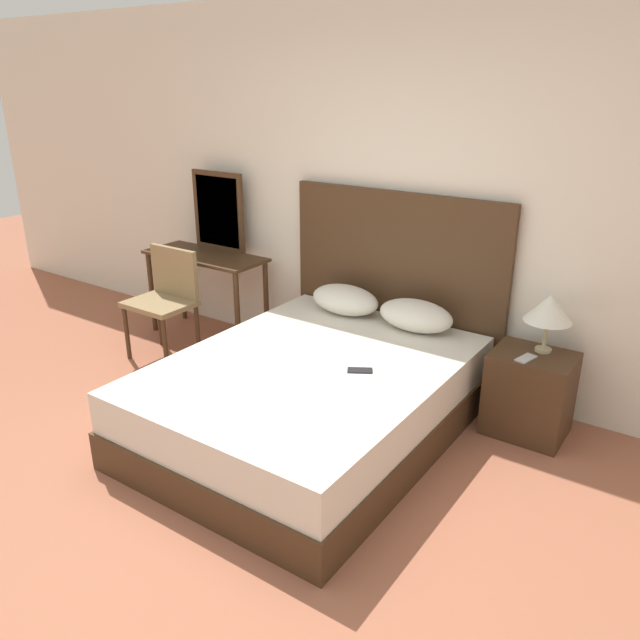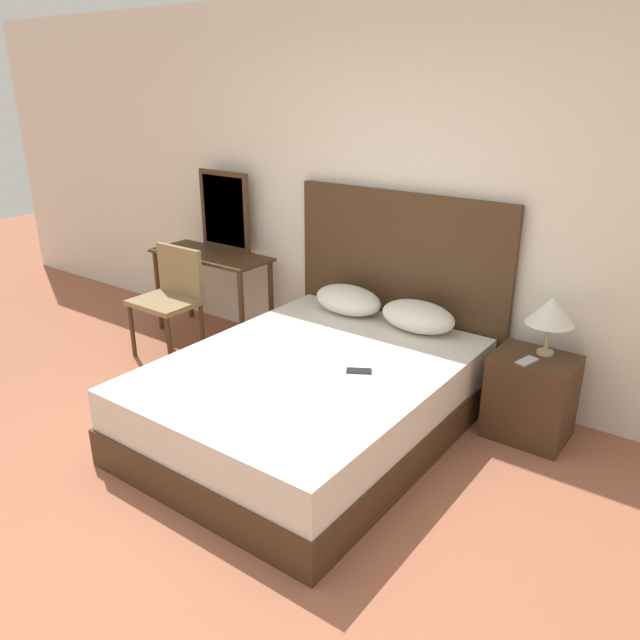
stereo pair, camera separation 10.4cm
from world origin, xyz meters
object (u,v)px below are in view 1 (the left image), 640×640
at_px(nightstand, 529,394).
at_px(phone_on_nightstand, 526,358).
at_px(table_lamp, 549,309).
at_px(chair, 166,294).
at_px(vanity_desk, 206,269).
at_px(phone_on_bed, 360,370).
at_px(bed, 311,398).

relative_size(nightstand, phone_on_nightstand, 3.37).
relative_size(table_lamp, chair, 0.42).
distance_m(nightstand, chair, 2.83).
bearing_deg(nightstand, chair, -170.61).
bearing_deg(vanity_desk, phone_on_bed, -20.19).
xyz_separation_m(bed, nightstand, (1.13, 0.79, 0.03)).
xyz_separation_m(phone_on_bed, phone_on_nightstand, (0.80, 0.62, 0.05)).
relative_size(phone_on_bed, table_lamp, 0.45).
distance_m(phone_on_bed, table_lamp, 1.21).
bearing_deg(nightstand, vanity_desk, 179.79).
distance_m(table_lamp, phone_on_nightstand, 0.33).
distance_m(bed, vanity_desk, 1.89).
relative_size(phone_on_bed, nightstand, 0.30).
bearing_deg(vanity_desk, table_lamp, 1.39).
bearing_deg(phone_on_bed, phone_on_nightstand, 37.81).
xyz_separation_m(table_lamp, chair, (-2.81, -0.54, -0.30)).
height_order(nightstand, phone_on_nightstand, phone_on_nightstand).
bearing_deg(phone_on_bed, chair, 172.51).
relative_size(phone_on_nightstand, chair, 0.18).
xyz_separation_m(bed, phone_on_nightstand, (1.11, 0.69, 0.31)).
distance_m(phone_on_bed, chair, 1.98).
xyz_separation_m(vanity_desk, chair, (0.02, -0.47, -0.09)).
height_order(phone_on_nightstand, vanity_desk, vanity_desk).
bearing_deg(phone_on_bed, table_lamp, 43.25).
distance_m(bed, nightstand, 1.38).
distance_m(phone_on_bed, vanity_desk, 2.12).
bearing_deg(bed, nightstand, 34.95).
height_order(phone_on_bed, table_lamp, table_lamp).
bearing_deg(bed, phone_on_nightstand, 31.95).
bearing_deg(table_lamp, chair, -169.14).
height_order(phone_on_bed, chair, chair).
bearing_deg(phone_on_nightstand, bed, -148.05).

